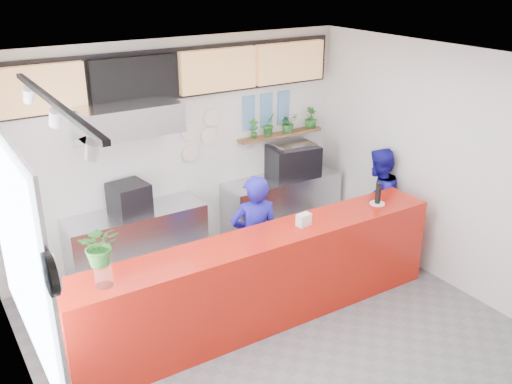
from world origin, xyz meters
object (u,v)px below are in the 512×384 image
panini_oven (129,199)px  staff_center (255,239)px  staff_right (377,202)px  service_counter (263,280)px  espresso_machine (293,161)px  pepper_mill (378,193)px

panini_oven → staff_center: staff_center is taller
staff_center → staff_right: (2.09, 0.13, -0.04)m
service_counter → staff_center: staff_center is taller
service_counter → staff_center: 0.58m
panini_oven → staff_center: (1.05, -1.32, -0.29)m
espresso_machine → pepper_mill: pepper_mill is taller
espresso_machine → pepper_mill: 1.81m
panini_oven → pepper_mill: size_ratio=1.66×
panini_oven → espresso_machine: bearing=-7.5°
service_counter → espresso_machine: bearing=46.7°
staff_center → pepper_mill: staff_center is taller
staff_right → staff_center: bearing=-12.8°
pepper_mill → espresso_machine: bearing=89.5°
espresso_machine → staff_right: staff_right is taller
pepper_mill → panini_oven: bearing=144.5°
panini_oven → service_counter: bearing=-72.1°
service_counter → staff_center: bearing=67.7°
espresso_machine → staff_center: (-1.50, -1.32, -0.32)m
service_counter → panini_oven: bearing=115.4°
panini_oven → espresso_machine: size_ratio=0.62×
service_counter → staff_right: (2.29, 0.61, 0.22)m
service_counter → espresso_machine: size_ratio=6.33×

